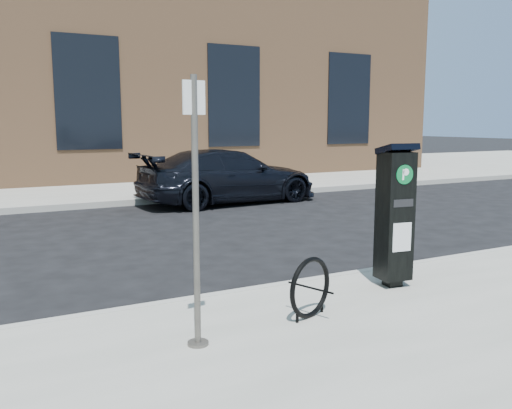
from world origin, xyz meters
TOP-DOWN VIEW (x-y plane):
  - ground at (0.00, 0.00)m, footprint 120.00×120.00m
  - sidewalk_far at (0.00, 14.00)m, footprint 60.00×12.00m
  - curb_near at (0.00, -0.02)m, footprint 60.00×0.12m
  - curb_far at (0.00, 8.02)m, footprint 60.00×0.12m
  - building at (-0.00, 17.00)m, footprint 28.00×10.05m
  - parking_kiosk at (1.07, -0.70)m, footprint 0.43×0.39m
  - sign_pole at (-1.65, -1.26)m, footprint 0.21×0.19m
  - bike_rack at (-0.40, -1.15)m, footprint 0.60×0.26m
  - car_dark at (2.60, 7.31)m, footprint 4.96×2.30m

SIDE VIEW (x-z plane):
  - ground at x=0.00m, z-range 0.00..0.00m
  - sidewalk_far at x=0.00m, z-range 0.00..0.15m
  - curb_near at x=0.00m, z-range -0.01..0.15m
  - curb_far at x=0.00m, z-range -0.01..0.15m
  - bike_rack at x=-0.40m, z-range 0.14..0.77m
  - car_dark at x=2.60m, z-range 0.00..1.40m
  - parking_kiosk at x=1.07m, z-range 0.17..1.88m
  - sign_pole at x=-1.65m, z-range 0.14..2.47m
  - building at x=0.00m, z-range 0.02..8.27m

